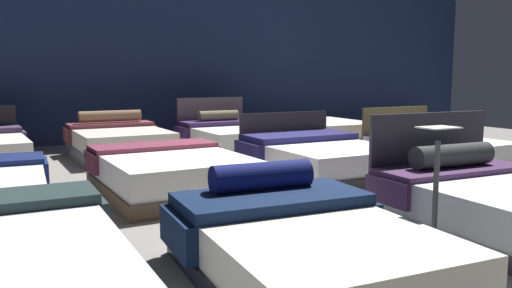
{
  "coord_description": "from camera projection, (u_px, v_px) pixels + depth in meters",
  "views": [
    {
      "loc": [
        -2.9,
        -5.41,
        1.36
      ],
      "look_at": [
        0.06,
        0.39,
        0.5
      ],
      "focal_mm": 35.99,
      "sensor_mm": 36.0,
      "label": 1
    }
  ],
  "objects": [
    {
      "name": "ground_plane",
      "position": [
        266.0,
        189.0,
        6.27
      ],
      "size": [
        18.0,
        18.0,
        0.02
      ],
      "primitive_type": "cube",
      "color": "gray"
    },
    {
      "name": "showroom_back_wall",
      "position": [
        146.0,
        58.0,
        10.79
      ],
      "size": [
        18.0,
        0.06,
        3.5
      ],
      "primitive_type": "cube",
      "color": "navy",
      "rests_on": "ground_plane"
    },
    {
      "name": "bed_1",
      "position": [
        304.0,
        246.0,
        3.45
      ],
      "size": [
        1.59,
        2.02,
        0.7
      ],
      "rotation": [
        0.0,
        0.0,
        -0.05
      ],
      "color": "black",
      "rests_on": "ground_plane"
    },
    {
      "name": "bed_2",
      "position": [
        508.0,
        206.0,
        4.44
      ],
      "size": [
        1.67,
        2.16,
        1.0
      ],
      "rotation": [
        0.0,
        0.0,
        -0.03
      ],
      "color": "#2F2C36",
      "rests_on": "ground_plane"
    },
    {
      "name": "bed_5",
      "position": [
        171.0,
        173.0,
        5.99
      ],
      "size": [
        1.65,
        2.02,
        0.51
      ],
      "rotation": [
        0.0,
        0.0,
        0.04
      ],
      "color": "brown",
      "rests_on": "ground_plane"
    },
    {
      "name": "bed_6",
      "position": [
        320.0,
        159.0,
        6.98
      ],
      "size": [
        1.73,
        2.08,
        0.82
      ],
      "rotation": [
        0.0,
        0.0,
        0.01
      ],
      "color": "black",
      "rests_on": "ground_plane"
    },
    {
      "name": "bed_7",
      "position": [
        438.0,
        152.0,
        7.91
      ],
      "size": [
        1.62,
        1.99,
        0.85
      ],
      "rotation": [
        0.0,
        0.0,
        0.05
      ],
      "color": "brown",
      "rests_on": "ground_plane"
    },
    {
      "name": "bed_9",
      "position": [
        120.0,
        142.0,
        8.63
      ],
      "size": [
        1.57,
        1.98,
        0.76
      ],
      "rotation": [
        0.0,
        0.0,
        0.03
      ],
      "color": "#4F525E",
      "rests_on": "ground_plane"
    },
    {
      "name": "bed_10",
      "position": [
        230.0,
        136.0,
        9.65
      ],
      "size": [
        1.64,
        2.1,
        0.93
      ],
      "rotation": [
        0.0,
        0.0,
        0.03
      ],
      "color": "#574D56",
      "rests_on": "ground_plane"
    },
    {
      "name": "bed_11",
      "position": [
        327.0,
        132.0,
        10.5
      ],
      "size": [
        1.46,
        1.95,
        0.46
      ],
      "rotation": [
        0.0,
        0.0,
        -0.01
      ],
      "color": "brown",
      "rests_on": "ground_plane"
    },
    {
      "name": "price_sign",
      "position": [
        435.0,
        208.0,
        3.85
      ],
      "size": [
        0.28,
        0.24,
        0.99
      ],
      "color": "#3F3F44",
      "rests_on": "ground_plane"
    }
  ]
}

